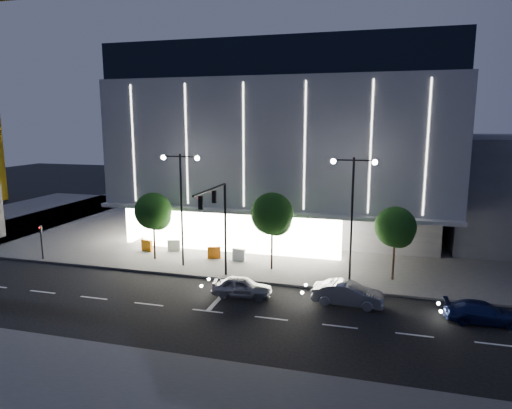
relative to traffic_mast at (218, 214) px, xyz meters
The scene contains 17 objects.
ground 6.12m from the traffic_mast, 106.66° to the right, with size 160.00×160.00×0.00m, color black.
sidewalk_museum 21.62m from the traffic_mast, 79.04° to the left, with size 70.00×40.00×0.15m, color #474747.
museum 19.54m from the traffic_mast, 84.04° to the left, with size 30.00×25.80×18.00m.
traffic_mast is the anchor object (origin of this frame).
street_lamp_west 4.89m from the traffic_mast, 146.35° to the left, with size 3.16×0.36×9.00m.
street_lamp_east 9.43m from the traffic_mast, 16.48° to the left, with size 3.16×0.36×9.00m.
ped_signal_far 16.35m from the traffic_mast, behind, with size 0.22×0.24×3.00m.
tree_left 7.95m from the traffic_mast, 152.16° to the left, with size 3.02×3.02×5.72m.
tree_mid 4.82m from the traffic_mast, 50.58° to the left, with size 3.25×3.25×6.15m.
tree_right 12.63m from the traffic_mast, 17.02° to the left, with size 2.91×2.91×5.51m.
car_lead 5.35m from the traffic_mast, 41.15° to the right, with size 1.60×3.98×1.36m, color #96989D.
car_second 10.26m from the traffic_mast, ahead, with size 1.54×4.42×1.46m, color #A4A6AC.
car_third 17.57m from the traffic_mast, ahead, with size 1.70×4.19×1.22m, color navy.
barrier_a 11.31m from the traffic_mast, 147.52° to the left, with size 1.10×0.25×1.00m, color orange.
barrier_b 10.00m from the traffic_mast, 136.18° to the left, with size 1.10×0.25×1.00m, color silver.
barrier_c 7.08m from the traffic_mast, 114.22° to the left, with size 1.10×0.25×1.00m, color orange.
barrier_d 6.67m from the traffic_mast, 91.15° to the left, with size 1.10×0.25×1.00m, color white.
Camera 1 is at (11.81, -26.03, 11.42)m, focal length 32.00 mm.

